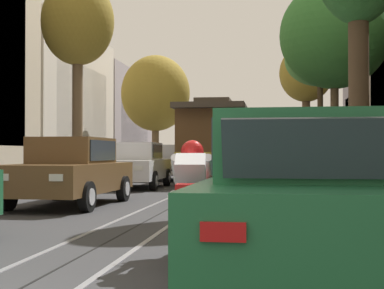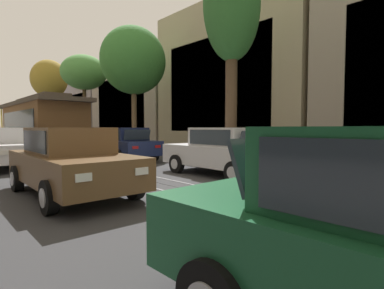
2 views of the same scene
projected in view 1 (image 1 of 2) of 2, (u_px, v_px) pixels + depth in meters
The scene contains 19 objects.
ground_plane at pixel (212, 186), 20.94m from camera, with size 160.00×160.00×0.00m, color #38383A.
trolley_track_rails at pixel (218, 182), 23.42m from camera, with size 1.14×53.04×0.01m.
building_facade_left at pixel (2, 93), 25.82m from camera, with size 5.42×44.74×9.99m.
parked_car_brown_second_left at pixel (71, 171), 13.09m from camera, with size 2.05×4.38×1.58m.
parked_car_white_mid_left at pixel (136, 165), 19.62m from camera, with size 2.08×4.40×1.58m.
parked_car_silver_fourth_left at pixel (169, 162), 25.42m from camera, with size 2.14×4.42×1.58m.
parked_car_silver_fifth_left at pixel (190, 160), 32.44m from camera, with size 2.03×4.37×1.58m.
parked_car_silver_sixth_left at pixel (204, 159), 39.04m from camera, with size 2.03×4.37×1.58m.
parked_car_green_near_right at pixel (303, 197), 5.41m from camera, with size 2.03×4.38×1.58m.
parked_car_white_second_right at pixel (282, 173), 12.02m from camera, with size 2.09×4.40×1.58m.
parked_car_navy_mid_right at pixel (275, 166), 18.28m from camera, with size 2.14×4.42×1.58m.
street_tree_kerb_left_second at pixel (78, 25), 19.68m from camera, with size 2.56×2.30×7.35m.
street_tree_kerb_left_mid at pixel (155, 94), 32.07m from camera, with size 3.95×3.38×6.79m.
street_tree_kerb_right_mid at pixel (334, 35), 20.66m from camera, with size 4.00×3.42×7.56m.
street_tree_kerb_right_fourth at pixel (320, 60), 28.12m from camera, with size 3.53×3.24×7.25m.
street_tree_kerb_right_far at pixel (306, 75), 35.77m from camera, with size 3.38×3.29×8.11m.
cable_car_trolley at pixel (219, 142), 23.56m from camera, with size 2.61×9.14×3.28m.
motorcycle_with_rider at pixel (192, 206), 6.17m from camera, with size 0.60×1.99×1.37m.
pedestrian_crossing_far at pixel (39, 161), 20.10m from camera, with size 0.55×0.40×1.63m.
Camera 1 is at (2.26, -2.84, 1.23)m, focal length 52.65 mm.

